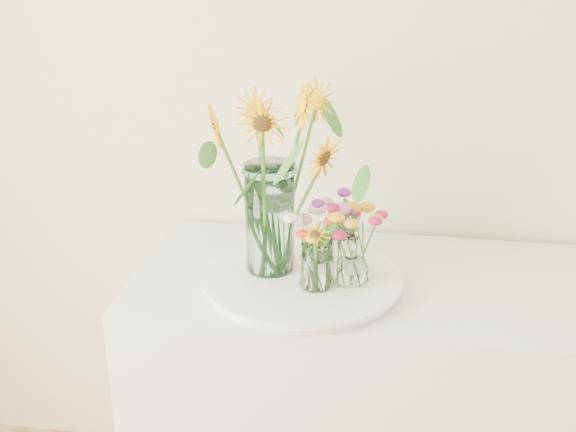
# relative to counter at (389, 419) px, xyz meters

# --- Properties ---
(counter) EXTENTS (1.40, 0.60, 0.90)m
(counter) POSITION_rel_counter_xyz_m (0.00, 0.00, 0.00)
(counter) COLOR white
(counter) RESTS_ON ground_plane
(tray) EXTENTS (0.49, 0.49, 0.02)m
(tray) POSITION_rel_counter_xyz_m (-0.25, -0.07, 0.46)
(tray) COLOR white
(tray) RESTS_ON counter
(mason_jar) EXTENTS (0.16, 0.16, 0.29)m
(mason_jar) POSITION_rel_counter_xyz_m (-0.33, -0.05, 0.62)
(mason_jar) COLOR #AADDDA
(mason_jar) RESTS_ON tray
(sunflower_bouquet) EXTENTS (0.76, 0.76, 0.53)m
(sunflower_bouquet) POSITION_rel_counter_xyz_m (-0.33, -0.05, 0.74)
(sunflower_bouquet) COLOR #FFB205
(sunflower_bouquet) RESTS_ON tray
(small_vase_a) EXTENTS (0.08, 0.08, 0.13)m
(small_vase_a) POSITION_rel_counter_xyz_m (-0.20, -0.13, 0.54)
(small_vase_a) COLOR white
(small_vase_a) RESTS_ON tray
(wildflower_posy_a) EXTENTS (0.19, 0.19, 0.22)m
(wildflower_posy_a) POSITION_rel_counter_xyz_m (-0.20, -0.13, 0.59)
(wildflower_posy_a) COLOR orange
(wildflower_posy_a) RESTS_ON tray
(small_vase_b) EXTENTS (0.11, 0.11, 0.13)m
(small_vase_b) POSITION_rel_counter_xyz_m (-0.12, -0.09, 0.54)
(small_vase_b) COLOR white
(small_vase_b) RESTS_ON tray
(wildflower_posy_b) EXTENTS (0.22, 0.22, 0.22)m
(wildflower_posy_b) POSITION_rel_counter_xyz_m (-0.12, -0.09, 0.59)
(wildflower_posy_b) COLOR orange
(wildflower_posy_b) RESTS_ON tray
(small_vase_c) EXTENTS (0.08, 0.08, 0.11)m
(small_vase_c) POSITION_rel_counter_xyz_m (-0.16, 0.04, 0.53)
(small_vase_c) COLOR white
(small_vase_c) RESTS_ON tray
(wildflower_posy_c) EXTENTS (0.21, 0.21, 0.20)m
(wildflower_posy_c) POSITION_rel_counter_xyz_m (-0.16, 0.04, 0.57)
(wildflower_posy_c) COLOR orange
(wildflower_posy_c) RESTS_ON tray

